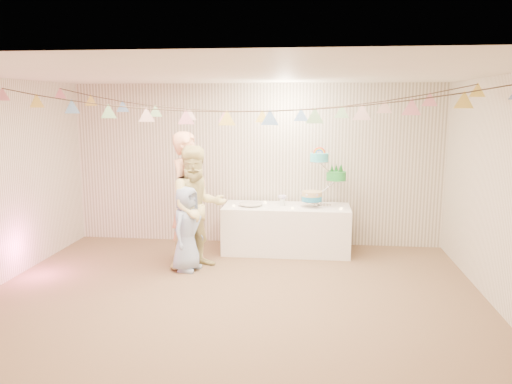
# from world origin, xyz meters

# --- Properties ---
(floor) EXTENTS (6.00, 6.00, 0.00)m
(floor) POSITION_xyz_m (0.00, 0.00, 0.00)
(floor) COLOR brown
(floor) RESTS_ON ground
(ceiling) EXTENTS (6.00, 6.00, 0.00)m
(ceiling) POSITION_xyz_m (0.00, 0.00, 2.60)
(ceiling) COLOR silver
(ceiling) RESTS_ON ground
(back_wall) EXTENTS (6.00, 6.00, 0.00)m
(back_wall) POSITION_xyz_m (0.00, 2.50, 1.30)
(back_wall) COLOR silver
(back_wall) RESTS_ON ground
(front_wall) EXTENTS (6.00, 6.00, 0.00)m
(front_wall) POSITION_xyz_m (0.00, -2.50, 1.30)
(front_wall) COLOR silver
(front_wall) RESTS_ON ground
(right_wall) EXTENTS (5.00, 5.00, 0.00)m
(right_wall) POSITION_xyz_m (3.00, 0.00, 1.30)
(right_wall) COLOR silver
(right_wall) RESTS_ON ground
(table) EXTENTS (1.94, 0.77, 0.73)m
(table) POSITION_xyz_m (0.54, 2.01, 0.36)
(table) COLOR white
(table) RESTS_ON floor
(cake_stand) EXTENTS (0.76, 0.45, 0.85)m
(cake_stand) POSITION_xyz_m (1.09, 2.06, 1.17)
(cake_stand) COLOR silver
(cake_stand) RESTS_ON table
(cake_bottom) EXTENTS (0.31, 0.31, 0.15)m
(cake_bottom) POSITION_xyz_m (0.94, 2.00, 0.84)
(cake_bottom) COLOR teal
(cake_bottom) RESTS_ON cake_stand
(cake_middle) EXTENTS (0.27, 0.27, 0.22)m
(cake_middle) POSITION_xyz_m (1.27, 2.15, 1.11)
(cake_middle) COLOR green
(cake_middle) RESTS_ON cake_stand
(cake_top_tier) EXTENTS (0.25, 0.25, 0.19)m
(cake_top_tier) POSITION_xyz_m (1.03, 2.03, 1.38)
(cake_top_tier) COLOR #41C4CD
(cake_top_tier) RESTS_ON cake_stand
(platter) EXTENTS (0.36, 0.36, 0.02)m
(platter) POSITION_xyz_m (-0.01, 1.96, 0.76)
(platter) COLOR white
(platter) RESTS_ON table
(posy) EXTENTS (0.15, 0.15, 0.17)m
(posy) POSITION_xyz_m (0.47, 2.06, 0.83)
(posy) COLOR white
(posy) RESTS_ON table
(person_adult_a) EXTENTS (0.66, 0.80, 1.89)m
(person_adult_a) POSITION_xyz_m (-0.84, 1.37, 0.95)
(person_adult_a) COLOR #FDB284
(person_adult_a) RESTS_ON floor
(person_adult_b) EXTENTS (1.05, 0.99, 1.72)m
(person_adult_b) POSITION_xyz_m (-0.66, 1.12, 0.86)
(person_adult_b) COLOR beige
(person_adult_b) RESTS_ON floor
(person_child) EXTENTS (0.53, 0.66, 1.18)m
(person_child) POSITION_xyz_m (-0.77, 0.97, 0.59)
(person_child) COLOR #94AAD1
(person_child) RESTS_ON floor
(bunting_back) EXTENTS (5.60, 1.10, 0.40)m
(bunting_back) POSITION_xyz_m (0.00, 1.10, 2.35)
(bunting_back) COLOR pink
(bunting_back) RESTS_ON ceiling
(bunting_front) EXTENTS (5.60, 0.90, 0.36)m
(bunting_front) POSITION_xyz_m (0.00, -0.20, 2.32)
(bunting_front) COLOR #72A5E5
(bunting_front) RESTS_ON ceiling
(tealight_0) EXTENTS (0.04, 0.04, 0.03)m
(tealight_0) POSITION_xyz_m (-0.26, 1.86, 0.74)
(tealight_0) COLOR #FFD88C
(tealight_0) RESTS_ON table
(tealight_1) EXTENTS (0.04, 0.04, 0.03)m
(tealight_1) POSITION_xyz_m (0.19, 2.19, 0.74)
(tealight_1) COLOR #FFD88C
(tealight_1) RESTS_ON table
(tealight_2) EXTENTS (0.04, 0.04, 0.03)m
(tealight_2) POSITION_xyz_m (0.64, 1.79, 0.74)
(tealight_2) COLOR #FFD88C
(tealight_2) RESTS_ON table
(tealight_3) EXTENTS (0.04, 0.04, 0.03)m
(tealight_3) POSITION_xyz_m (0.89, 2.23, 0.74)
(tealight_3) COLOR #FFD88C
(tealight_3) RESTS_ON table
(tealight_4) EXTENTS (0.04, 0.04, 0.03)m
(tealight_4) POSITION_xyz_m (1.36, 1.83, 0.74)
(tealight_4) COLOR #FFD88C
(tealight_4) RESTS_ON table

